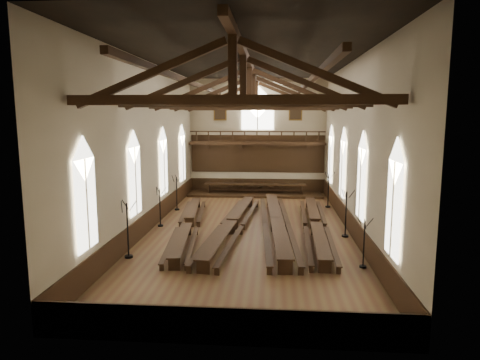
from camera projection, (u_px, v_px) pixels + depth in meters
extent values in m
plane|color=brown|center=(249.00, 230.00, 25.70)|extent=(26.00, 26.00, 0.00)
plane|color=#B9AA8C|center=(257.00, 136.00, 37.76)|extent=(12.00, 0.00, 12.00)
plane|color=#B9AA8C|center=(223.00, 182.00, 12.13)|extent=(12.00, 0.00, 12.00)
plane|color=#B9AA8C|center=(148.00, 147.00, 25.41)|extent=(0.00, 26.00, 26.00)
plane|color=#B9AA8C|center=(354.00, 148.00, 24.48)|extent=(0.00, 26.00, 26.00)
plane|color=black|center=(249.00, 59.00, 24.19)|extent=(26.00, 26.00, 0.00)
cube|color=#321D0F|center=(257.00, 185.00, 38.38)|extent=(11.90, 0.08, 1.20)
cube|color=#321D0F|center=(224.00, 326.00, 12.84)|extent=(11.90, 0.08, 1.20)
cube|color=#321D0F|center=(151.00, 219.00, 26.07)|extent=(0.08, 25.90, 1.20)
cube|color=#321D0F|center=(350.00, 223.00, 25.15)|extent=(0.08, 25.90, 1.20)
cube|color=white|center=(86.00, 205.00, 16.77)|extent=(0.05, 1.80, 3.60)
cube|color=white|center=(84.00, 159.00, 16.50)|extent=(0.05, 1.80, 1.80)
cylinder|color=#B9AA8C|center=(87.00, 205.00, 16.77)|extent=(0.08, 0.08, 3.60)
cube|color=white|center=(135.00, 181.00, 22.69)|extent=(0.05, 1.80, 3.60)
cube|color=white|center=(134.00, 147.00, 22.41)|extent=(0.05, 1.80, 1.80)
cylinder|color=#B9AA8C|center=(136.00, 181.00, 22.68)|extent=(0.08, 0.08, 3.60)
cube|color=white|center=(164.00, 167.00, 28.60)|extent=(0.05, 1.80, 3.60)
cube|color=white|center=(163.00, 140.00, 28.32)|extent=(0.05, 1.80, 1.80)
cylinder|color=#B9AA8C|center=(164.00, 167.00, 28.60)|extent=(0.08, 0.08, 3.60)
cube|color=white|center=(183.00, 158.00, 34.51)|extent=(0.05, 1.80, 3.60)
cube|color=white|center=(182.00, 136.00, 34.24)|extent=(0.05, 1.80, 1.80)
cylinder|color=#B9AA8C|center=(183.00, 158.00, 34.51)|extent=(0.08, 0.08, 3.60)
cube|color=white|center=(394.00, 210.00, 15.86)|extent=(0.05, 1.80, 3.60)
cube|color=white|center=(396.00, 162.00, 15.59)|extent=(0.05, 1.80, 1.80)
cylinder|color=#B9AA8C|center=(393.00, 210.00, 15.87)|extent=(0.08, 0.08, 3.60)
cube|color=white|center=(361.00, 184.00, 21.78)|extent=(0.05, 1.80, 3.60)
cube|color=white|center=(363.00, 149.00, 21.50)|extent=(0.05, 1.80, 1.80)
cylinder|color=#B9AA8C|center=(360.00, 184.00, 21.78)|extent=(0.08, 0.08, 3.60)
cube|color=white|center=(342.00, 169.00, 27.69)|extent=(0.05, 1.80, 3.60)
cube|color=white|center=(343.00, 141.00, 27.42)|extent=(0.05, 1.80, 1.80)
cylinder|color=#B9AA8C|center=(342.00, 169.00, 27.69)|extent=(0.08, 0.08, 3.60)
cube|color=white|center=(330.00, 159.00, 33.60)|extent=(0.05, 1.80, 3.60)
cube|color=white|center=(331.00, 136.00, 33.33)|extent=(0.05, 1.80, 1.80)
cylinder|color=#B9AA8C|center=(330.00, 159.00, 33.61)|extent=(0.08, 0.08, 3.60)
cube|color=white|center=(258.00, 116.00, 37.38)|extent=(2.80, 0.05, 2.40)
cube|color=white|center=(258.00, 102.00, 37.20)|extent=(2.80, 0.05, 2.80)
cylinder|color=#B9AA8C|center=(258.00, 116.00, 37.34)|extent=(0.10, 0.10, 2.40)
cube|color=#311D0F|center=(257.00, 143.00, 37.21)|extent=(11.80, 1.20, 0.20)
cube|color=#321D0F|center=(257.00, 154.00, 37.93)|extent=(11.80, 0.10, 3.30)
cube|color=#311D0F|center=(257.00, 132.00, 36.51)|extent=(11.60, 0.12, 0.10)
cube|color=#311D0F|center=(257.00, 142.00, 36.65)|extent=(11.60, 0.12, 0.10)
cube|color=#311D0F|center=(207.00, 146.00, 37.98)|extent=(0.35, 0.40, 0.50)
cube|color=#311D0F|center=(240.00, 146.00, 37.75)|extent=(0.35, 0.40, 0.50)
cube|color=#311D0F|center=(274.00, 146.00, 37.52)|extent=(0.35, 0.40, 0.50)
cube|color=#311D0F|center=(309.00, 146.00, 37.29)|extent=(0.35, 0.40, 0.50)
cube|color=brown|center=(220.00, 112.00, 37.60)|extent=(1.15, 0.06, 1.45)
cube|color=black|center=(220.00, 112.00, 37.56)|extent=(0.95, 0.04, 1.25)
cube|color=brown|center=(296.00, 112.00, 37.09)|extent=(1.15, 0.06, 1.45)
cube|color=black|center=(296.00, 112.00, 37.05)|extent=(0.95, 0.04, 1.25)
cube|color=#311D0F|center=(233.00, 100.00, 14.73)|extent=(11.70, 0.35, 0.35)
cube|color=#311D0F|center=(233.00, 61.00, 14.53)|extent=(0.30, 0.30, 2.40)
cube|color=#311D0F|center=(150.00, 74.00, 14.81)|extent=(5.44, 0.26, 2.40)
cube|color=#311D0F|center=(318.00, 72.00, 14.37)|extent=(5.44, 0.26, 2.40)
cube|color=#311D0F|center=(243.00, 103.00, 19.65)|extent=(11.70, 0.35, 0.35)
cube|color=#311D0F|center=(243.00, 75.00, 19.46)|extent=(0.30, 0.30, 2.40)
cube|color=#311D0F|center=(181.00, 84.00, 19.74)|extent=(5.44, 0.26, 2.40)
cube|color=#311D0F|center=(307.00, 83.00, 19.29)|extent=(5.44, 0.26, 2.40)
cube|color=#311D0F|center=(249.00, 106.00, 24.58)|extent=(11.70, 0.35, 0.35)
cube|color=#311D0F|center=(249.00, 83.00, 24.38)|extent=(0.30, 0.30, 2.40)
cube|color=#311D0F|center=(200.00, 90.00, 24.67)|extent=(5.44, 0.26, 2.40)
cube|color=#311D0F|center=(300.00, 90.00, 24.22)|extent=(5.44, 0.26, 2.40)
cube|color=#311D0F|center=(253.00, 107.00, 29.51)|extent=(11.70, 0.35, 0.35)
cube|color=#311D0F|center=(253.00, 88.00, 29.31)|extent=(0.30, 0.30, 2.40)
cube|color=#311D0F|center=(212.00, 94.00, 29.59)|extent=(5.44, 0.26, 2.40)
cube|color=#311D0F|center=(296.00, 94.00, 29.15)|extent=(5.44, 0.26, 2.40)
cube|color=#311D0F|center=(256.00, 108.00, 34.43)|extent=(11.70, 0.35, 0.35)
cube|color=#311D0F|center=(256.00, 92.00, 34.24)|extent=(0.30, 0.30, 2.40)
cube|color=#311D0F|center=(221.00, 97.00, 34.52)|extent=(5.44, 0.26, 2.40)
cube|color=#311D0F|center=(292.00, 97.00, 34.08)|extent=(5.44, 0.26, 2.40)
cube|color=#311D0F|center=(191.00, 83.00, 24.64)|extent=(0.25, 25.70, 0.25)
cube|color=#311D0F|center=(309.00, 82.00, 24.12)|extent=(0.25, 25.70, 0.25)
cube|color=#311D0F|center=(249.00, 65.00, 24.23)|extent=(0.30, 25.70, 0.30)
cube|color=#311D0F|center=(173.00, 238.00, 21.83)|extent=(1.27, 6.30, 0.07)
cube|color=#311D0F|center=(159.00, 264.00, 19.10)|extent=(0.54, 0.13, 0.60)
cube|color=#311D0F|center=(185.00, 230.00, 24.66)|extent=(0.54, 0.13, 0.60)
cube|color=#311D0F|center=(173.00, 246.00, 21.89)|extent=(0.65, 5.53, 0.07)
cube|color=#311D0F|center=(162.00, 243.00, 21.85)|extent=(0.90, 6.26, 0.05)
cube|color=#311D0F|center=(146.00, 267.00, 19.06)|extent=(0.21, 0.08, 0.35)
cube|color=#311D0F|center=(175.00, 232.00, 24.71)|extent=(0.21, 0.08, 0.35)
cube|color=#311D0F|center=(184.00, 243.00, 21.88)|extent=(0.90, 6.26, 0.05)
cube|color=#311D0F|center=(171.00, 267.00, 19.09)|extent=(0.21, 0.08, 0.35)
cube|color=#311D0F|center=(194.00, 232.00, 24.73)|extent=(0.21, 0.08, 0.35)
cube|color=#311D0F|center=(198.00, 207.00, 29.12)|extent=(1.27, 6.30, 0.07)
cube|color=#311D0F|center=(190.00, 222.00, 26.39)|extent=(0.54, 0.13, 0.60)
cube|color=#311D0F|center=(205.00, 204.00, 31.95)|extent=(0.54, 0.13, 0.60)
cube|color=#311D0F|center=(198.00, 213.00, 29.18)|extent=(0.65, 5.53, 0.07)
cube|color=#311D0F|center=(190.00, 211.00, 29.14)|extent=(0.90, 6.26, 0.05)
cube|color=#311D0F|center=(181.00, 225.00, 26.35)|extent=(0.21, 0.08, 0.35)
cube|color=#311D0F|center=(198.00, 205.00, 32.00)|extent=(0.21, 0.08, 0.35)
cube|color=#311D0F|center=(206.00, 211.00, 29.17)|extent=(0.90, 6.26, 0.05)
cube|color=#311D0F|center=(199.00, 225.00, 26.38)|extent=(0.21, 0.08, 0.35)
cube|color=#311D0F|center=(212.00, 205.00, 32.03)|extent=(0.21, 0.08, 0.35)
cube|color=#311D0F|center=(225.00, 238.00, 21.62)|extent=(1.30, 7.06, 0.08)
cube|color=#311D0F|center=(217.00, 267.00, 18.56)|extent=(0.60, 0.13, 0.67)
cube|color=#311D0F|center=(231.00, 229.00, 24.79)|extent=(0.60, 0.13, 0.67)
cube|color=#311D0F|center=(225.00, 247.00, 21.69)|extent=(0.61, 6.21, 0.08)
cube|color=#311D0F|center=(213.00, 243.00, 21.77)|extent=(0.88, 7.03, 0.06)
cube|color=#311D0F|center=(203.00, 270.00, 18.63)|extent=(0.23, 0.09, 0.39)
cube|color=#311D0F|center=(221.00, 230.00, 24.97)|extent=(0.23, 0.09, 0.39)
cube|color=#311D0F|center=(237.00, 244.00, 21.56)|extent=(0.88, 7.03, 0.06)
cube|color=#311D0F|center=(231.00, 271.00, 18.43)|extent=(0.23, 0.09, 0.39)
cube|color=#311D0F|center=(242.00, 231.00, 24.77)|extent=(0.23, 0.09, 0.39)
cube|color=#311D0F|center=(237.00, 207.00, 28.91)|extent=(1.30, 7.06, 0.08)
cube|color=#311D0F|center=(233.00, 224.00, 25.85)|extent=(0.60, 0.13, 0.67)
cube|color=#311D0F|center=(241.00, 203.00, 32.09)|extent=(0.60, 0.13, 0.67)
cube|color=#311D0F|center=(237.00, 214.00, 28.98)|extent=(0.61, 6.21, 0.08)
cube|color=#311D0F|center=(228.00, 211.00, 29.06)|extent=(0.88, 7.03, 0.06)
cube|color=#311D0F|center=(223.00, 226.00, 25.93)|extent=(0.23, 0.09, 0.39)
cube|color=#311D0F|center=(233.00, 204.00, 32.26)|extent=(0.23, 0.09, 0.39)
cube|color=#311D0F|center=(246.00, 211.00, 28.86)|extent=(0.88, 7.03, 0.06)
cube|color=#311D0F|center=(243.00, 227.00, 25.73)|extent=(0.23, 0.09, 0.39)
cube|color=#311D0F|center=(249.00, 205.00, 32.06)|extent=(0.23, 0.09, 0.39)
cube|color=#311D0F|center=(277.00, 235.00, 21.90)|extent=(1.13, 7.68, 0.09)
cube|color=#311D0F|center=(277.00, 266.00, 18.57)|extent=(0.65, 0.12, 0.73)
cube|color=#311D0F|center=(276.00, 226.00, 25.36)|extent=(0.65, 0.12, 0.73)
cube|color=#311D0F|center=(276.00, 245.00, 21.98)|extent=(0.41, 6.78, 0.09)
cube|color=#311D0F|center=(263.00, 241.00, 21.97)|extent=(0.67, 7.66, 0.07)
cube|color=#311D0F|center=(261.00, 270.00, 18.56)|extent=(0.25, 0.09, 0.43)
cube|color=#311D0F|center=(265.00, 228.00, 25.46)|extent=(0.25, 0.09, 0.43)
cube|color=#311D0F|center=(290.00, 241.00, 21.93)|extent=(0.67, 7.66, 0.07)
cube|color=#311D0F|center=(293.00, 270.00, 18.52)|extent=(0.25, 0.09, 0.43)
cube|color=#311D0F|center=(287.00, 228.00, 25.42)|extent=(0.25, 0.09, 0.43)
cube|color=#311D0F|center=(276.00, 205.00, 29.20)|extent=(1.13, 7.68, 0.09)
cube|color=#311D0F|center=(276.00, 224.00, 25.86)|extent=(0.65, 0.12, 0.73)
cube|color=#311D0F|center=(276.00, 201.00, 32.65)|extent=(0.65, 0.12, 0.73)
cube|color=#311D0F|center=(276.00, 212.00, 29.27)|extent=(0.41, 6.78, 0.09)
cube|color=#311D0F|center=(266.00, 209.00, 29.27)|extent=(0.67, 7.66, 0.07)
cube|color=#311D0F|center=(265.00, 226.00, 25.85)|extent=(0.25, 0.09, 0.43)
cube|color=#311D0F|center=(267.00, 203.00, 32.75)|extent=(0.25, 0.09, 0.43)
cube|color=#311D0F|center=(286.00, 210.00, 29.22)|extent=(0.67, 7.66, 0.07)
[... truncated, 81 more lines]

